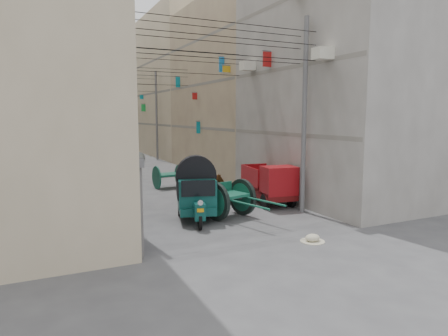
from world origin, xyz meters
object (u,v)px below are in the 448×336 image
auto_rickshaw (196,191)px  feed_sack (313,238)px  tonga_cart (230,198)px  mini_truck (272,186)px  distant_car_white (98,158)px  horse (220,196)px  distant_car_green (92,146)px  distant_car_grey (128,154)px  second_cart (168,176)px

auto_rickshaw → feed_sack: size_ratio=5.75×
tonga_cart → mini_truck: size_ratio=1.01×
auto_rickshaw → distant_car_white: bearing=108.6°
horse → distant_car_green: horse is taller
auto_rickshaw → horse: 1.25m
distant_car_white → distant_car_grey: 3.12m
feed_sack → distant_car_green: (-2.12, 37.84, 0.49)m
feed_sack → second_cart: bearing=96.5°
feed_sack → distant_car_white: 24.36m
feed_sack → distant_car_grey: size_ratio=0.13×
mini_truck → feed_sack: mini_truck is taller
horse → auto_rickshaw: bearing=27.7°
second_cart → distant_car_green: bearing=87.1°
feed_sack → horse: 4.71m
tonga_cart → feed_sack: bearing=-90.3°
mini_truck → second_cart: size_ratio=2.22×
auto_rickshaw → second_cart: (1.12, 7.16, -0.45)m
feed_sack → horse: (-1.25, 4.49, 0.67)m
mini_truck → second_cart: mini_truck is taller
feed_sack → mini_truck: bearing=71.9°
feed_sack → distant_car_white: bearing=97.8°
second_cart → horse: horse is taller
auto_rickshaw → feed_sack: bearing=-43.9°
mini_truck → feed_sack: bearing=-100.5°
mini_truck → distant_car_white: mini_truck is taller
feed_sack → distant_car_green: distant_car_green is taller
second_cart → distant_car_green: second_cart is taller
second_cart → mini_truck: bearing=-68.7°
horse → distant_car_grey: size_ratio=0.49×
distant_car_grey → second_cart: bearing=-109.3°
tonga_cart → distant_car_grey: tonga_cart is taller
feed_sack → distant_car_green: bearing=93.2°
second_cart → distant_car_white: bearing=94.2°
distant_car_white → auto_rickshaw: bearing=105.9°
mini_truck → tonga_cart: bearing=-147.7°
tonga_cart → second_cart: tonga_cart is taller
second_cart → horse: (0.04, -6.82, 0.11)m
horse → distant_car_grey: horse is taller
mini_truck → distant_car_grey: 20.57m
auto_rickshaw → horse: size_ratio=1.51×
mini_truck → distant_car_white: bearing=112.3°
auto_rickshaw → second_cart: auto_rickshaw is taller
horse → distant_car_white: horse is taller
tonga_cart → mini_truck: 3.04m
distant_car_grey → horse: bearing=-108.3°
mini_truck → auto_rickshaw: bearing=-158.3°
second_cart → distant_car_white: size_ratio=0.50×
auto_rickshaw → distant_car_green: 33.69m
feed_sack → tonga_cart: bearing=105.2°
mini_truck → horse: (-2.94, -0.70, -0.09)m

